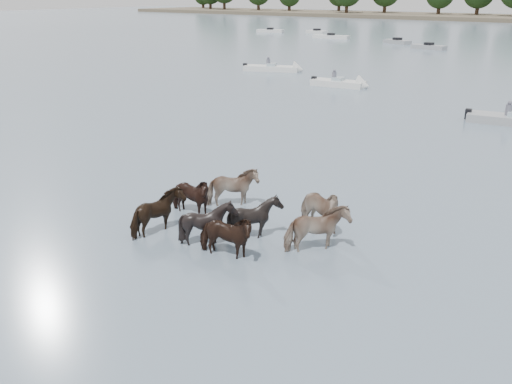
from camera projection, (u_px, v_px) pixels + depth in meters
The scene contains 5 objects.
ground at pixel (201, 251), 16.25m from camera, with size 400.00×400.00×0.00m, color #4E5F71.
shoreline at pixel (354, 14), 168.55m from camera, with size 160.00×30.00×1.00m, color #4C4233.
pony_herd at pixel (239, 215), 17.25m from camera, with size 6.79×5.10×1.66m.
motorboat_a at pixel (347, 84), 43.79m from camera, with size 4.97×2.14×1.92m.
motorboat_f at pixel (280, 69), 52.40m from camera, with size 5.91×3.60×1.92m.
Camera 1 is at (9.94, -10.88, 7.25)m, focal length 38.49 mm.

